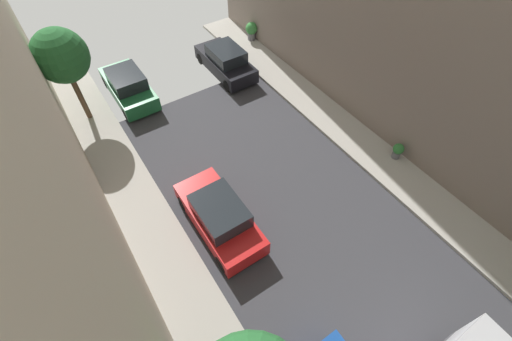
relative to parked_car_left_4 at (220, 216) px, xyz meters
name	(u,v)px	position (x,y,z in m)	size (l,w,h in m)	color
parked_car_left_4	(220,216)	(0.00, 0.00, 0.00)	(1.78, 4.20, 1.57)	red
parked_car_left_5	(128,86)	(0.00, 9.57, 0.00)	(1.78, 4.20, 1.57)	#1E6638
parked_car_right_2	(226,61)	(5.40, 8.74, 0.00)	(1.78, 4.20, 1.57)	black
street_tree_0	(61,56)	(-2.36, 9.07, 2.83)	(2.36, 2.36, 4.61)	brown
potted_plant_0	(398,150)	(8.33, -1.31, -0.15)	(0.48, 0.48, 0.76)	slate
potted_plant_3	(251,30)	(8.46, 10.76, 0.05)	(0.74, 0.74, 1.09)	slate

